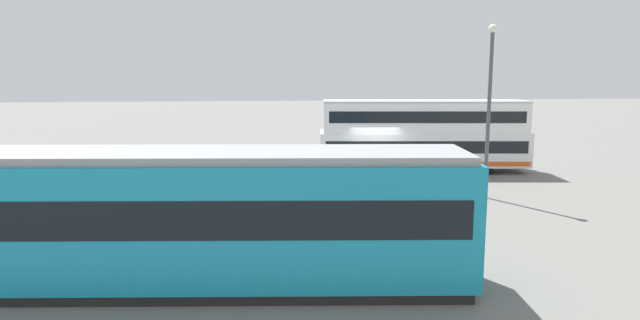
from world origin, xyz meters
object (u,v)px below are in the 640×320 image
pedestrian_near_railing (299,181)px  info_sign (242,167)px  street_lamp (489,99)px  double_decker_bus (423,135)px  tram_yellow (174,217)px

pedestrian_near_railing → info_sign: bearing=11.9°
info_sign → street_lamp: 10.57m
info_sign → street_lamp: bearing=-176.6°
street_lamp → pedestrian_near_railing: bearing=0.9°
double_decker_bus → info_sign: size_ratio=4.70×
double_decker_bus → pedestrian_near_railing: 9.90m
pedestrian_near_railing → street_lamp: bearing=-179.1°
double_decker_bus → tram_yellow: (11.07, 14.83, -0.20)m
double_decker_bus → street_lamp: 6.93m
pedestrian_near_railing → info_sign: (2.28, 0.48, 0.67)m
pedestrian_near_railing → info_sign: 2.42m
double_decker_bus → info_sign: double_decker_bus is taller
info_sign → street_lamp: (-10.24, -0.61, 2.57)m
pedestrian_near_railing → double_decker_bus: bearing=-137.6°
double_decker_bus → street_lamp: (-0.69, 6.52, 2.24)m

